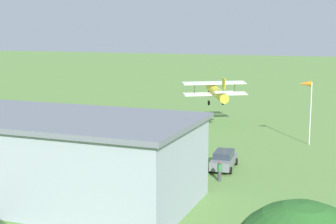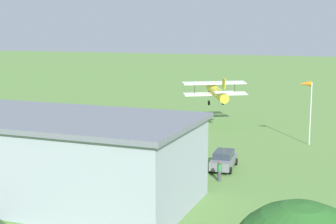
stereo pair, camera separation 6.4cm
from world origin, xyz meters
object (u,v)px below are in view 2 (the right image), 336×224
(hangar, at_px, (11,152))
(person_watching_takeoff, at_px, (167,145))
(person_crossing_taxiway, at_px, (29,131))
(biplane, at_px, (216,91))
(person_near_hangar_door, at_px, (219,171))
(car_grey, at_px, (224,160))
(windsock, at_px, (306,89))

(hangar, relative_size, person_watching_takeoff, 17.33)
(hangar, distance_m, person_watching_takeoff, 17.30)
(person_watching_takeoff, height_order, person_crossing_taxiway, person_watching_takeoff)
(hangar, xyz_separation_m, biplane, (-6.36, -32.21, 1.40))
(person_crossing_taxiway, bearing_deg, hangar, 125.12)
(person_near_hangar_door, bearing_deg, person_watching_takeoff, -42.75)
(biplane, distance_m, person_near_hangar_door, 24.95)
(person_near_hangar_door, xyz_separation_m, person_crossing_taxiway, (25.63, -7.69, -0.06))
(car_grey, xyz_separation_m, person_crossing_taxiway, (24.88, -3.95, -0.07))
(car_grey, relative_size, person_near_hangar_door, 2.81)
(person_near_hangar_door, xyz_separation_m, person_watching_takeoff, (7.78, -7.19, 0.00))
(hangar, distance_m, windsock, 31.64)
(person_watching_takeoff, bearing_deg, windsock, -142.57)
(biplane, distance_m, person_watching_takeoff, 16.66)
(car_grey, bearing_deg, person_watching_takeoff, -26.17)
(biplane, relative_size, person_crossing_taxiway, 5.25)
(biplane, bearing_deg, hangar, 78.83)
(person_watching_takeoff, bearing_deg, hangar, 68.52)
(hangar, xyz_separation_m, windsock, (-18.62, -25.40, 3.01))
(biplane, relative_size, windsock, 1.18)
(hangar, relative_size, car_grey, 6.19)
(person_near_hangar_door, distance_m, windsock, 18.04)
(biplane, relative_size, person_watching_takeoff, 4.89)
(person_near_hangar_door, distance_m, person_crossing_taxiway, 26.76)
(car_grey, bearing_deg, windsock, -112.37)
(car_grey, xyz_separation_m, windsock, (-5.31, -12.90, 5.28))
(hangar, height_order, person_crossing_taxiway, hangar)
(car_grey, relative_size, windsock, 0.68)
(hangar, relative_size, windsock, 4.20)
(person_watching_takeoff, height_order, windsock, windsock)
(windsock, bearing_deg, person_watching_takeoff, 37.43)
(person_crossing_taxiway, bearing_deg, person_watching_takeoff, 178.41)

